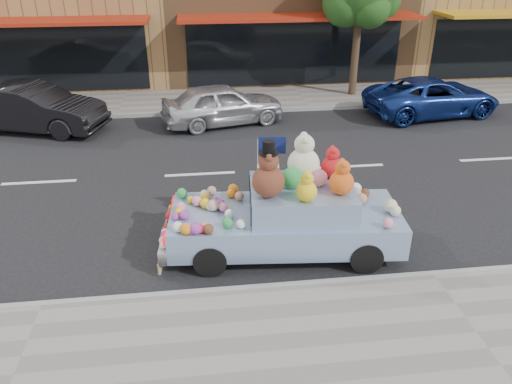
{
  "coord_description": "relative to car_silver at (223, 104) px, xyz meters",
  "views": [
    {
      "loc": [
        -4.01,
        -11.8,
        5.37
      ],
      "look_at": [
        -3.0,
        -3.66,
        1.25
      ],
      "focal_mm": 35.0,
      "sensor_mm": 36.0,
      "label": 1
    }
  ],
  "objects": [
    {
      "name": "far_sidewalk",
      "position": [
        3.14,
        2.58,
        -0.61
      ],
      "size": [
        60.0,
        3.0,
        0.12
      ],
      "primitive_type": "cube",
      "color": "gray",
      "rests_on": "ground"
    },
    {
      "name": "car_silver",
      "position": [
        0.0,
        0.0,
        0.0
      ],
      "size": [
        4.19,
        2.49,
        1.34
      ],
      "primitive_type": "imported",
      "rotation": [
        0.0,
        0.0,
        1.82
      ],
      "color": "silver",
      "rests_on": "ground"
    },
    {
      "name": "car_dark",
      "position": [
        -5.92,
        0.08,
        0.07
      ],
      "size": [
        4.73,
        2.84,
        1.47
      ],
      "primitive_type": "imported",
      "rotation": [
        0.0,
        0.0,
        1.26
      ],
      "color": "black",
      "rests_on": "ground"
    },
    {
      "name": "near_kerb",
      "position": [
        3.14,
        -8.92,
        -0.6
      ],
      "size": [
        60.0,
        0.12,
        0.13
      ],
      "primitive_type": "cube",
      "color": "gray",
      "rests_on": "ground"
    },
    {
      "name": "far_kerb",
      "position": [
        3.14,
        1.08,
        -0.6
      ],
      "size": [
        60.0,
        0.12,
        0.13
      ],
      "primitive_type": "cube",
      "color": "gray",
      "rests_on": "ground"
    },
    {
      "name": "art_car",
      "position": [
        0.72,
        -7.64,
        0.14
      ],
      "size": [
        4.62,
        2.13,
        2.39
      ],
      "rotation": [
        0.0,
        0.0,
        -0.09
      ],
      "color": "black",
      "rests_on": "ground"
    },
    {
      "name": "car_blue",
      "position": [
        7.18,
        0.1,
        -0.03
      ],
      "size": [
        4.86,
        2.78,
        1.28
      ],
      "primitive_type": "imported",
      "rotation": [
        0.0,
        0.0,
        1.72
      ],
      "color": "navy",
      "rests_on": "ground"
    },
    {
      "name": "near_sidewalk",
      "position": [
        3.14,
        -10.42,
        -0.61
      ],
      "size": [
        60.0,
        3.0,
        0.12
      ],
      "primitive_type": "cube",
      "color": "gray",
      "rests_on": "ground"
    },
    {
      "name": "ground",
      "position": [
        3.14,
        -3.92,
        -0.67
      ],
      "size": [
        120.0,
        120.0,
        0.0
      ],
      "primitive_type": "plane",
      "color": "black",
      "rests_on": "ground"
    }
  ]
}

